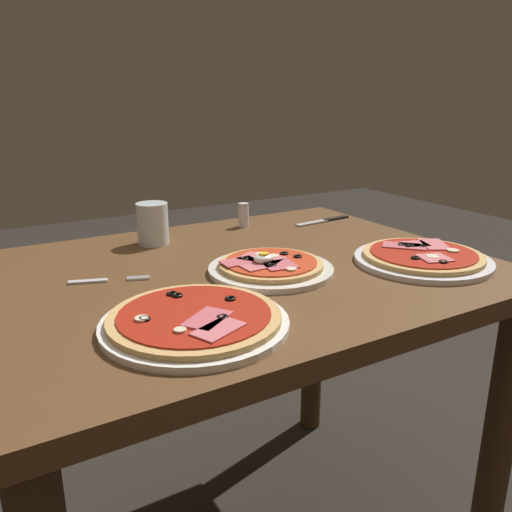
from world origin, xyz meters
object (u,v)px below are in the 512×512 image
object	(u,v)px
pizza_across_left	(423,258)
knife	(326,220)
salt_shaker	(243,215)
pizza_across_right	(195,320)
water_glass_near	(153,226)
dining_table	(239,324)
pizza_foreground	(270,267)
fork	(103,281)

from	to	relation	value
pizza_across_left	knife	distance (m)	0.43
pizza_across_left	salt_shaker	distance (m)	0.52
pizza_across_right	water_glass_near	size ratio (longest dim) A/B	2.94
dining_table	water_glass_near	distance (m)	0.34
pizza_across_left	pizza_across_right	world-z (taller)	same
dining_table	pizza_foreground	bearing A→B (deg)	-56.29
water_glass_near	knife	size ratio (longest dim) A/B	0.53
pizza_foreground	salt_shaker	distance (m)	0.40
water_glass_near	salt_shaker	bearing A→B (deg)	8.11
dining_table	water_glass_near	size ratio (longest dim) A/B	10.45
dining_table	fork	distance (m)	0.31
pizza_across_left	knife	world-z (taller)	pizza_across_left
pizza_foreground	fork	world-z (taller)	pizza_foreground
pizza_across_left	salt_shaker	bearing A→B (deg)	110.20
dining_table	knife	size ratio (longest dim) A/B	5.49
water_glass_near	knife	world-z (taller)	water_glass_near
pizza_across_right	fork	distance (m)	0.30
dining_table	pizza_across_right	xyz separation A→B (m)	(-0.20, -0.23, 0.14)
pizza_foreground	fork	bearing A→B (deg)	159.01
pizza_foreground	pizza_across_left	world-z (taller)	pizza_foreground
pizza_across_right	fork	bearing A→B (deg)	103.76
pizza_across_left	fork	size ratio (longest dim) A/B	1.94
pizza_foreground	water_glass_near	bearing A→B (deg)	112.00
dining_table	fork	size ratio (longest dim) A/B	7.00
pizza_across_right	water_glass_near	distance (m)	0.51
pizza_foreground	dining_table	bearing A→B (deg)	123.71
dining_table	pizza_across_left	world-z (taller)	pizza_across_left
pizza_foreground	pizza_across_left	distance (m)	0.34
knife	pizza_across_left	bearing A→B (deg)	-98.49
dining_table	salt_shaker	bearing A→B (deg)	58.84
water_glass_near	fork	world-z (taller)	water_glass_near
pizza_across_left	fork	bearing A→B (deg)	159.66
pizza_across_left	pizza_across_right	distance (m)	0.57
pizza_across_left	knife	xyz separation A→B (m)	(0.06, 0.42, -0.01)
knife	water_glass_near	bearing A→B (deg)	177.22
pizza_foreground	knife	size ratio (longest dim) A/B	1.34
dining_table	knife	xyz separation A→B (m)	(0.43, 0.24, 0.14)
pizza_foreground	salt_shaker	xyz separation A→B (m)	(0.14, 0.37, 0.02)
pizza_across_right	salt_shaker	xyz separation A→B (m)	(0.39, 0.54, 0.02)
pizza_foreground	pizza_across_left	bearing A→B (deg)	-19.70
dining_table	water_glass_near	bearing A→B (deg)	108.90
pizza_foreground	pizza_across_left	xyz separation A→B (m)	(0.32, -0.12, -0.00)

